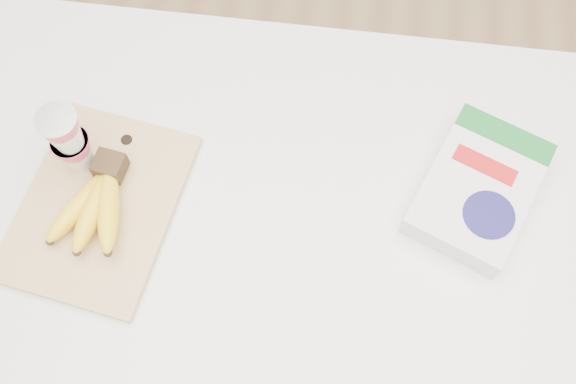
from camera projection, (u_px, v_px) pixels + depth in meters
The scene contains 6 objects.
room at pixel (272, 74), 0.67m from camera, with size 4.00×4.00×4.00m.
table at pixel (281, 293), 1.48m from camera, with size 1.22×0.81×0.92m, color silver.
cutting_board at pixel (99, 206), 1.07m from camera, with size 0.25×0.33×0.02m, color tan.
bananas at pixel (96, 203), 1.03m from camera, with size 0.14×0.19×0.06m.
yogurt_stack at pixel (69, 140), 1.02m from camera, with size 0.07×0.07×0.15m.
cereal_box at pixel (478, 188), 1.06m from camera, with size 0.25×0.29×0.06m.
Camera 1 is at (0.06, -0.37, 1.91)m, focal length 40.00 mm.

